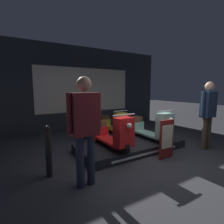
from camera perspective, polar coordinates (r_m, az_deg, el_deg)
The scene contains 11 objects.
ground_plane at distance 4.11m, azimuth 14.45°, elevation -15.59°, with size 30.00×30.00×0.00m, color #2D2D33.
shop_wall_back at distance 7.09m, azimuth -8.73°, elevation 7.55°, with size 6.96×0.09×3.20m.
display_platform at distance 4.73m, azimuth 6.06°, elevation -10.91°, with size 2.80×1.27×0.20m.
scooter_display_left at distance 4.23m, azimuth -0.36°, elevation -6.92°, with size 0.55×1.56×0.87m.
scooter_display_right at distance 4.98m, azimuth 12.18°, elevation -4.86°, with size 0.55×1.56×0.87m.
scooter_backrow_0 at distance 5.99m, azimuth -8.36°, elevation -4.63°, with size 0.55×1.56×0.87m.
scooter_backrow_1 at distance 6.45m, azimuth 0.12°, elevation -3.66°, with size 0.55×1.56×0.87m.
person_left_browsing at distance 2.82m, azimuth -8.86°, elevation -3.50°, with size 0.58×0.24×1.79m.
person_right_browsing at distance 5.22m, azimuth 28.87°, elevation 0.64°, with size 0.57×0.23×1.78m.
price_sign_board at distance 4.23m, azimuth 17.38°, elevation -8.46°, with size 0.42×0.04×0.90m.
street_bollard at distance 3.43m, azimuth -20.03°, elevation -12.02°, with size 0.11×0.11×0.96m.
Camera 1 is at (-2.74, -2.60, 1.61)m, focal length 28.00 mm.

